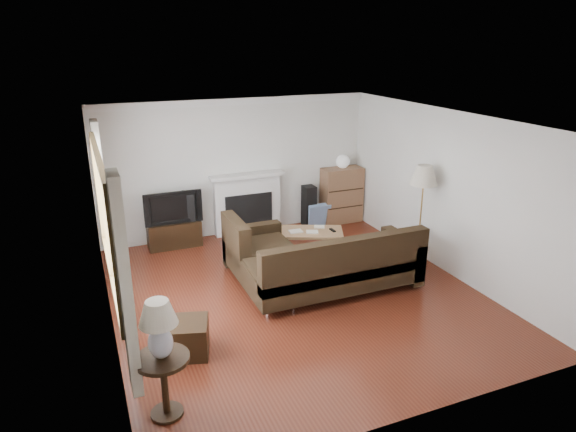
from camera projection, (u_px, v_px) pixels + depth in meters
name	position (u px, v px, depth m)	size (l,w,h in m)	color
room	(296.00, 212.00, 6.96)	(5.10, 5.60, 2.54)	#592213
window	(105.00, 219.00, 5.81)	(0.12, 2.74, 1.54)	brown
curtain_near	(125.00, 287.00, 4.55)	(0.10, 0.35, 2.10)	beige
curtain_far	(103.00, 195.00, 7.20)	(0.10, 0.35, 2.10)	beige
fireplace	(247.00, 203.00, 9.54)	(1.40, 0.26, 1.15)	white
tv_stand	(174.00, 234.00, 9.03)	(0.91, 0.41, 0.46)	black
television	(172.00, 206.00, 8.86)	(0.99, 0.13, 0.57)	black
speaker_left	(190.00, 218.00, 9.08)	(0.26, 0.31, 0.94)	black
speaker_right	(309.00, 206.00, 9.96)	(0.22, 0.27, 0.80)	black
bookshelf	(342.00, 195.00, 10.15)	(0.80, 0.38, 1.09)	brown
globe_lamp	(343.00, 162.00, 9.93)	(0.26, 0.26, 0.26)	white
sectional_sofa	(334.00, 263.00, 7.35)	(2.73, 2.00, 0.88)	black
coffee_table	(310.00, 242.00, 8.70)	(1.08, 0.59, 0.42)	#966F48
footstool	(187.00, 338.00, 5.95)	(0.48, 0.48, 0.41)	black
floor_lamp	(420.00, 217.00, 8.08)	(0.43, 0.43, 1.66)	gold
side_table	(165.00, 386.00, 4.93)	(0.52, 0.52, 0.65)	black
table_lamp	(159.00, 330.00, 4.73)	(0.36, 0.36, 0.58)	silver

